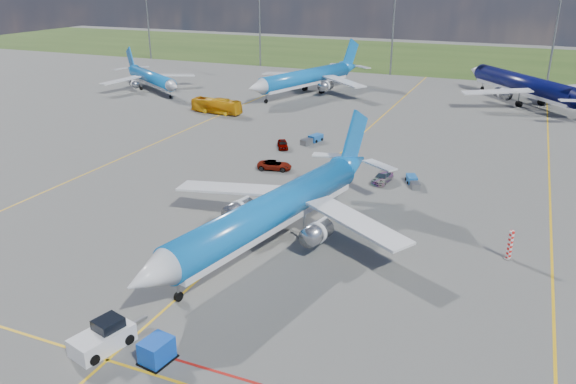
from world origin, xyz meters
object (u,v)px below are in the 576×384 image
at_px(bg_jet_n, 521,103).
at_px(apron_bus, 216,106).
at_px(pushback_tug, 104,337).
at_px(bg_jet_nnw, 306,94).
at_px(service_car_c, 383,177).
at_px(baggage_tug_w, 413,181).
at_px(service_car_b, 275,165).
at_px(uld_container, 157,350).
at_px(bg_jet_nw, 153,91).
at_px(main_airliner, 272,243).
at_px(warning_post, 510,245).
at_px(service_car_a, 283,144).
at_px(baggage_tug_c, 312,139).

height_order(bg_jet_n, apron_bus, bg_jet_n).
height_order(pushback_tug, apron_bus, apron_bus).
relative_size(bg_jet_nnw, service_car_c, 9.00).
bearing_deg(apron_bus, baggage_tug_w, -115.93).
bearing_deg(bg_jet_nnw, service_car_b, -55.65).
distance_m(bg_jet_n, uld_container, 105.78).
relative_size(bg_jet_nw, apron_bus, 3.08).
relative_size(uld_container, baggage_tug_w, 0.51).
height_order(main_airliner, service_car_b, main_airliner).
bearing_deg(uld_container, warning_post, 58.43).
bearing_deg(bg_jet_nnw, service_car_c, -41.11).
relative_size(bg_jet_n, service_car_c, 9.68).
height_order(bg_jet_nw, baggage_tug_w, bg_jet_nw).
bearing_deg(bg_jet_nnw, service_car_a, -55.79).
bearing_deg(uld_container, apron_bus, 125.38).
xyz_separation_m(bg_jet_n, service_car_b, (-31.04, -61.43, 0.68)).
bearing_deg(warning_post, service_car_b, 154.28).
bearing_deg(warning_post, bg_jet_nnw, 125.13).
bearing_deg(apron_bus, warning_post, -122.80).
distance_m(bg_jet_nnw, service_car_a, 44.24).
xyz_separation_m(bg_jet_nnw, service_car_b, (15.66, -52.61, 0.68)).
bearing_deg(service_car_a, uld_container, -104.27).
bearing_deg(pushback_tug, bg_jet_n, 90.82).
bearing_deg(service_car_a, baggage_tug_w, -48.66).
distance_m(service_car_b, baggage_tug_c, 15.24).
relative_size(main_airliner, service_car_a, 10.22).
bearing_deg(bg_jet_nw, service_car_a, -90.04).
height_order(main_airliner, baggage_tug_w, main_airliner).
relative_size(bg_jet_n, service_car_a, 11.23).
relative_size(pushback_tug, apron_bus, 0.61).
height_order(bg_jet_n, baggage_tug_w, bg_jet_n).
height_order(apron_bus, service_car_c, apron_bus).
relative_size(apron_bus, baggage_tug_c, 2.12).
xyz_separation_m(bg_jet_nw, service_car_b, (51.01, -41.77, 0.68)).
bearing_deg(bg_jet_nw, bg_jet_nnw, -39.58).
distance_m(bg_jet_nw, main_airliner, 87.56).
bearing_deg(baggage_tug_w, warning_post, -75.93).
distance_m(bg_jet_nw, bg_jet_nnw, 36.98).
bearing_deg(main_airliner, pushback_tug, -89.98).
bearing_deg(uld_container, bg_jet_n, 87.13).
distance_m(uld_container, apron_bus, 77.59).
bearing_deg(apron_bus, main_airliner, -140.88).
bearing_deg(bg_jet_nnw, baggage_tug_w, -37.64).
xyz_separation_m(bg_jet_n, service_car_a, (-34.19, -51.25, 0.67)).
relative_size(uld_container, service_car_c, 0.48).
relative_size(uld_container, apron_bus, 0.21).
height_order(warning_post, baggage_tug_c, warning_post).
distance_m(main_airliner, apron_bus, 59.78).
height_order(bg_jet_nw, apron_bus, bg_jet_nw).
bearing_deg(bg_jet_nw, uld_container, -110.74).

